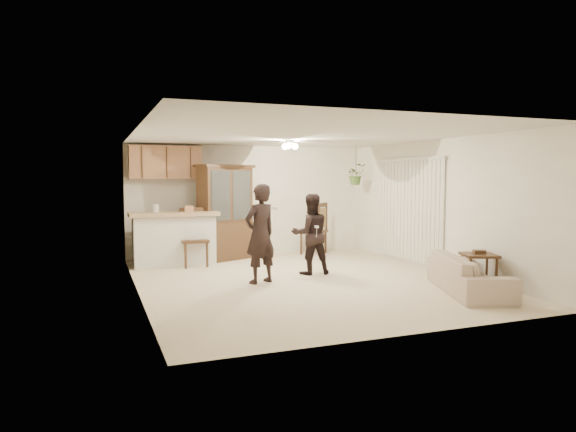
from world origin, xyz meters
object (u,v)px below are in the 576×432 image
object	(u,v)px
child	(311,238)
chair_hutch_right	(313,239)
chair_bar	(194,250)
chair_hutch_left	(202,245)
china_hutch	(225,213)
side_table	(479,270)
adult	(260,230)
sofa	(469,269)

from	to	relation	value
child	chair_hutch_right	size ratio (longest dim) A/B	1.13
chair_bar	chair_hutch_left	xyz separation A→B (m)	(0.32, 0.72, -0.01)
china_hutch	chair_hutch_right	world-z (taller)	china_hutch
side_table	chair_hutch_left	world-z (taller)	chair_hutch_left
child	side_table	size ratio (longest dim) A/B	2.04
adult	child	size ratio (longest dim) A/B	1.33
chair_bar	chair_hutch_right	world-z (taller)	chair_hutch_right
child	chair_hutch_left	distance (m)	2.81
child	chair_bar	bearing A→B (deg)	-35.37
sofa	adult	bearing A→B (deg)	77.37
adult	chair_bar	world-z (taller)	adult
chair_hutch_right	sofa	bearing A→B (deg)	53.67
child	china_hutch	xyz separation A→B (m)	(-1.06, 2.19, 0.34)
side_table	china_hutch	bearing A→B (deg)	125.65
side_table	chair_hutch_right	bearing A→B (deg)	102.26
side_table	adult	bearing A→B (deg)	152.11
side_table	chair_hutch_right	distance (m)	4.51
sofa	adult	xyz separation A→B (m)	(-2.80, 1.84, 0.53)
adult	side_table	bearing A→B (deg)	130.08
child	china_hutch	world-z (taller)	china_hutch
sofa	chair_hutch_left	size ratio (longest dim) A/B	1.68
sofa	side_table	size ratio (longest dim) A/B	2.83
child	chair_hutch_right	bearing A→B (deg)	-109.71
sofa	adult	world-z (taller)	adult
sofa	side_table	world-z (taller)	sofa
china_hutch	chair_hutch_left	size ratio (longest dim) A/B	1.84
adult	chair_hutch_right	bearing A→B (deg)	-150.64
sofa	child	xyz separation A→B (m)	(-1.69, 2.29, 0.31)
adult	chair_bar	bearing A→B (deg)	-92.15
adult	side_table	size ratio (longest dim) A/B	2.72
china_hutch	child	bearing A→B (deg)	-87.89
adult	chair_hutch_left	size ratio (longest dim) A/B	1.61
china_hutch	side_table	bearing A→B (deg)	-77.99
chair_hutch_left	chair_bar	bearing A→B (deg)	-63.77
chair_bar	chair_hutch_left	world-z (taller)	chair_bar
adult	china_hutch	xyz separation A→B (m)	(0.06, 2.64, 0.11)
chair_bar	chair_hutch_right	xyz separation A→B (m)	(2.93, 0.70, 0.01)
chair_hutch_left	chair_hutch_right	world-z (taller)	chair_hutch_right
adult	child	distance (m)	1.22
sofa	side_table	bearing A→B (deg)	-41.64
child	side_table	world-z (taller)	child
chair_hutch_right	child	bearing A→B (deg)	21.00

